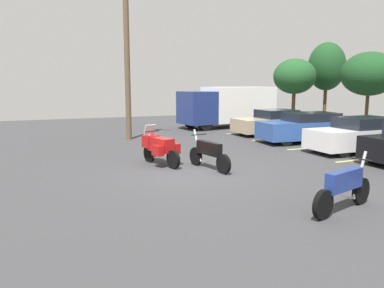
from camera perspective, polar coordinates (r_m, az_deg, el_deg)
ground at (r=12.70m, az=-0.18°, el=-4.49°), size 44.00×44.00×0.10m
motorcycle_touring at (r=13.80m, az=-4.92°, el=-0.38°), size 2.08×1.13×1.42m
motorcycle_second at (r=9.45m, az=21.82°, el=-6.01°), size 0.89×2.27×1.31m
motorcycle_third at (r=13.08m, az=2.51°, el=-1.40°), size 2.25×0.70×1.30m
parking_stripes at (r=17.96m, az=23.00°, el=-1.05°), size 14.93×4.72×0.01m
car_tan at (r=22.60m, az=12.15°, el=3.16°), size 1.93×4.64×1.44m
car_blue at (r=20.02m, az=16.89°, el=2.39°), size 2.22×5.00×1.49m
car_white at (r=17.93m, az=23.83°, el=1.23°), size 1.87×4.61×1.50m
box_truck at (r=25.91m, az=5.50°, el=5.76°), size 3.11×6.95×2.70m
utility_pole at (r=20.33m, az=-9.71°, el=13.16°), size 1.23×1.47×8.60m
tree_center_right at (r=34.99m, az=15.09°, el=9.74°), size 3.66×3.66×5.10m
tree_right at (r=32.69m, az=25.00°, el=9.48°), size 4.23×4.23×5.34m
tree_far_left at (r=38.55m, az=19.52°, el=10.86°), size 3.45×3.45×6.74m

